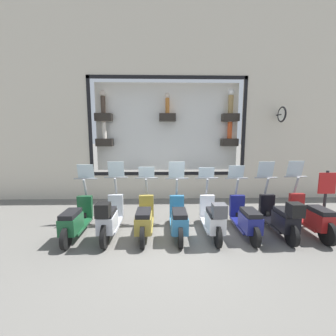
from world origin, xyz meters
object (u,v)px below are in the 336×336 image
object	(u,v)px
scooter_olive_5	(145,219)
scooter_navy_2	(246,218)
scooter_silver_6	(110,218)
scooter_green_7	(76,220)
scooter_black_1	(280,217)
scooter_white_3	(213,218)
scooter_teal_4	(179,219)
scooter_red_0	(312,217)
shop_sign_post	(325,197)

from	to	relation	value
scooter_olive_5	scooter_navy_2	bearing A→B (deg)	-90.04
scooter_silver_6	scooter_green_7	distance (m)	0.80
scooter_green_7	scooter_black_1	bearing A→B (deg)	-90.73
scooter_white_3	scooter_silver_6	size ratio (longest dim) A/B	0.99
scooter_navy_2	scooter_olive_5	xyz separation A→B (m)	(0.00, 2.39, 0.01)
scooter_white_3	scooter_navy_2	bearing A→B (deg)	-85.43
scooter_teal_4	scooter_green_7	bearing A→B (deg)	90.03
scooter_black_1	scooter_olive_5	world-z (taller)	scooter_black_1
scooter_white_3	scooter_red_0	bearing A→B (deg)	-88.26
scooter_teal_4	shop_sign_post	distance (m)	3.91
shop_sign_post	scooter_green_7	bearing A→B (deg)	94.73
scooter_black_1	scooter_white_3	world-z (taller)	scooter_black_1
scooter_black_1	scooter_silver_6	world-z (taller)	scooter_silver_6
scooter_teal_4	scooter_red_0	bearing A→B (deg)	-89.90
scooter_red_0	scooter_teal_4	xyz separation A→B (m)	(-0.01, 3.18, -0.02)
scooter_white_3	scooter_silver_6	bearing A→B (deg)	89.68
scooter_teal_4	scooter_green_7	xyz separation A→B (m)	(-0.00, 2.39, -0.00)
scooter_teal_4	scooter_navy_2	bearing A→B (deg)	-90.13
scooter_olive_5	shop_sign_post	xyz separation A→B (m)	(0.52, -4.65, 0.36)
scooter_silver_6	scooter_green_7	world-z (taller)	scooter_silver_6
scooter_red_0	shop_sign_post	distance (m)	0.91
scooter_red_0	scooter_white_3	bearing A→B (deg)	91.74
scooter_navy_2	scooter_silver_6	distance (m)	3.18
scooter_red_0	scooter_green_7	bearing A→B (deg)	90.07
scooter_navy_2	scooter_olive_5	size ratio (longest dim) A/B	1.00
scooter_white_3	scooter_silver_6	xyz separation A→B (m)	(0.01, 2.39, 0.02)
scooter_black_1	scooter_olive_5	size ratio (longest dim) A/B	1.00
scooter_green_7	scooter_silver_6	bearing A→B (deg)	-93.79
scooter_white_3	shop_sign_post	size ratio (longest dim) A/B	1.22
scooter_green_7	shop_sign_post	xyz separation A→B (m)	(0.52, -6.24, 0.36)
scooter_black_1	scooter_white_3	distance (m)	1.59
scooter_olive_5	shop_sign_post	bearing A→B (deg)	-83.66
scooter_navy_2	shop_sign_post	distance (m)	2.35
scooter_red_0	scooter_olive_5	distance (m)	3.98
scooter_white_3	shop_sign_post	xyz separation A→B (m)	(0.58, -3.06, 0.32)
scooter_olive_5	scooter_red_0	bearing A→B (deg)	-89.90
scooter_white_3	scooter_teal_4	size ratio (longest dim) A/B	1.00
scooter_olive_5	scooter_silver_6	xyz separation A→B (m)	(-0.05, 0.80, 0.06)
scooter_navy_2	shop_sign_post	size ratio (longest dim) A/B	1.22
scooter_teal_4	scooter_silver_6	bearing A→B (deg)	91.94
scooter_green_7	shop_sign_post	size ratio (longest dim) A/B	1.22
scooter_navy_2	shop_sign_post	xyz separation A→B (m)	(0.52, -2.26, 0.36)
scooter_red_0	scooter_silver_6	size ratio (longest dim) A/B	1.00
scooter_black_1	scooter_green_7	xyz separation A→B (m)	(0.06, 4.77, -0.05)
scooter_white_3	scooter_black_1	bearing A→B (deg)	-89.81
scooter_white_3	scooter_teal_4	bearing A→B (deg)	85.16
scooter_navy_2	scooter_teal_4	bearing A→B (deg)	89.87
scooter_navy_2	scooter_white_3	distance (m)	0.80
scooter_navy_2	scooter_teal_4	size ratio (longest dim) A/B	1.00
scooter_teal_4	scooter_olive_5	world-z (taller)	scooter_teal_4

